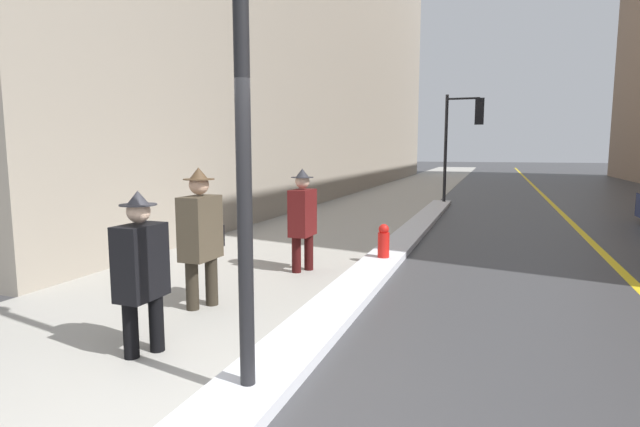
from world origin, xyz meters
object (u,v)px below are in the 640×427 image
(traffic_light_near, at_px, (466,125))
(pedestrian_nearside, at_px, (302,216))
(pedestrian_in_fedora, at_px, (141,267))
(pedestrian_with_shoulder_bag, at_px, (201,232))
(lamp_post, at_px, (241,39))
(fire_hydrant, at_px, (384,244))

(traffic_light_near, height_order, pedestrian_nearside, traffic_light_near)
(pedestrian_in_fedora, distance_m, pedestrian_with_shoulder_bag, 1.48)
(lamp_post, bearing_deg, traffic_light_near, 87.03)
(pedestrian_with_shoulder_bag, bearing_deg, fire_hydrant, 153.82)
(lamp_post, relative_size, fire_hydrant, 6.59)
(traffic_light_near, xyz_separation_m, pedestrian_with_shoulder_bag, (-2.37, -13.10, -1.85))
(lamp_post, xyz_separation_m, pedestrian_in_fedora, (-1.33, 0.41, -1.91))
(pedestrian_nearside, bearing_deg, pedestrian_with_shoulder_bag, -12.09)
(fire_hydrant, bearing_deg, pedestrian_in_fedora, -106.44)
(pedestrian_nearside, bearing_deg, pedestrian_in_fedora, -2.51)
(pedestrian_nearside, height_order, fire_hydrant, pedestrian_nearside)
(traffic_light_near, relative_size, fire_hydrant, 5.54)
(pedestrian_in_fedora, xyz_separation_m, pedestrian_nearside, (0.24, 3.60, 0.04))
(lamp_post, xyz_separation_m, pedestrian_nearside, (-1.09, 4.00, -1.87))
(lamp_post, bearing_deg, fire_hydrant, 89.68)
(lamp_post, distance_m, pedestrian_with_shoulder_bag, 3.05)
(pedestrian_nearside, xyz_separation_m, fire_hydrant, (1.12, 0.99, -0.57))
(pedestrian_in_fedora, xyz_separation_m, pedestrian_with_shoulder_bag, (-0.27, 1.45, 0.09))
(pedestrian_nearside, bearing_deg, traffic_light_near, 171.56)
(pedestrian_in_fedora, xyz_separation_m, fire_hydrant, (1.35, 4.59, -0.53))
(traffic_light_near, xyz_separation_m, pedestrian_nearside, (-1.87, -10.95, -1.89))
(traffic_light_near, bearing_deg, lamp_post, -94.32)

